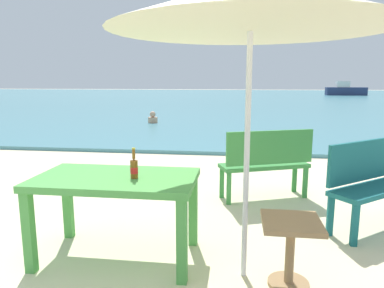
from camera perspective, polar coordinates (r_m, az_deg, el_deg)
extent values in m
cube|color=teal|center=(32.45, 6.91, 7.44)|extent=(120.00, 50.00, 0.08)
cube|color=#4C9E47|center=(3.18, -12.18, -5.61)|extent=(1.40, 0.80, 0.06)
cube|color=#4C9E47|center=(3.29, -24.81, -12.81)|extent=(0.08, 0.08, 0.70)
cube|color=#4C9E47|center=(2.86, -1.64, -15.44)|extent=(0.08, 0.08, 0.70)
cube|color=#4C9E47|center=(3.84, -19.38, -9.14)|extent=(0.08, 0.08, 0.70)
cube|color=#4C9E47|center=(3.47, 0.17, -10.62)|extent=(0.08, 0.08, 0.70)
cylinder|color=brown|center=(3.06, -9.31, -4.05)|extent=(0.06, 0.06, 0.16)
cone|color=brown|center=(3.05, -9.36, -2.64)|extent=(0.06, 0.06, 0.03)
cylinder|color=brown|center=(3.03, -9.39, -1.58)|extent=(0.03, 0.03, 0.09)
cylinder|color=red|center=(3.07, -9.31, -4.19)|extent=(0.07, 0.07, 0.05)
cylinder|color=gold|center=(3.02, -9.41, -0.70)|extent=(0.03, 0.03, 0.01)
cylinder|color=silver|center=(2.75, 8.90, 0.98)|extent=(0.04, 0.04, 2.30)
cone|color=beige|center=(2.77, 9.49, 21.21)|extent=(2.10, 2.10, 0.36)
cube|color=#9E7A51|center=(2.86, 15.74, -12.11)|extent=(0.44, 0.44, 0.04)
cylinder|color=#9E7A51|center=(2.97, 15.47, -16.94)|extent=(0.07, 0.07, 0.50)
cylinder|color=#9E7A51|center=(3.08, 15.25, -20.84)|extent=(0.32, 0.32, 0.03)
cube|color=#196066|center=(4.27, 27.67, -6.41)|extent=(1.16, 1.03, 0.05)
cube|color=#196066|center=(4.29, 26.17, -2.36)|extent=(0.97, 0.78, 0.44)
cube|color=#196066|center=(3.83, 24.75, -11.78)|extent=(0.06, 0.06, 0.42)
cube|color=#196066|center=(3.98, 21.39, -10.70)|extent=(0.06, 0.06, 0.42)
cube|color=#3D8C42|center=(4.88, 11.55, -3.43)|extent=(1.25, 0.77, 0.05)
cube|color=#3D8C42|center=(4.68, 12.50, -0.54)|extent=(1.13, 0.48, 0.44)
cube|color=#3D8C42|center=(5.31, 16.19, -5.16)|extent=(0.06, 0.06, 0.42)
cube|color=#3D8C42|center=(4.87, 4.84, -6.20)|extent=(0.06, 0.06, 0.42)
cube|color=#3D8C42|center=(5.08, 17.77, -5.95)|extent=(0.06, 0.06, 0.42)
cube|color=#3D8C42|center=(4.61, 5.96, -7.14)|extent=(0.06, 0.06, 0.42)
cylinder|color=tan|center=(12.81, -6.33, 3.88)|extent=(0.34, 0.34, 0.20)
sphere|color=tan|center=(12.79, -6.35, 4.79)|extent=(0.21, 0.21, 0.21)
cube|color=navy|center=(39.60, 23.56, 7.80)|extent=(3.89, 1.06, 0.80)
cube|color=silver|center=(39.49, 23.13, 8.85)|extent=(1.24, 0.80, 0.62)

